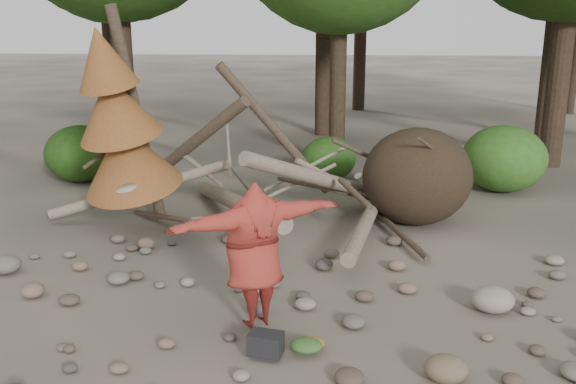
{
  "coord_description": "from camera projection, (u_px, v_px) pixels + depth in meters",
  "views": [
    {
      "loc": [
        0.89,
        -8.34,
        4.15
      ],
      "look_at": [
        0.19,
        1.5,
        1.4
      ],
      "focal_mm": 40.0,
      "sensor_mm": 36.0,
      "label": 1
    }
  ],
  "objects": [
    {
      "name": "backpack",
      "position": [
        266.0,
        348.0,
        7.97
      ],
      "size": [
        0.46,
        0.35,
        0.28
      ],
      "primitive_type": "cube",
      "rotation": [
        0.0,
        0.0,
        -0.19
      ],
      "color": "black",
      "rests_on": "ground"
    },
    {
      "name": "boulder_mid_right",
      "position": [
        493.0,
        299.0,
        9.21
      ],
      "size": [
        0.61,
        0.55,
        0.37
      ],
      "primitive_type": "ellipsoid",
      "color": "gray",
      "rests_on": "ground"
    },
    {
      "name": "bush_right",
      "position": [
        504.0,
        159.0,
        15.36
      ],
      "size": [
        2.0,
        2.0,
        1.6
      ],
      "primitive_type": "ellipsoid",
      "color": "#396E22",
      "rests_on": "ground"
    },
    {
      "name": "bush_left",
      "position": [
        81.0,
        154.0,
        16.29
      ],
      "size": [
        1.8,
        1.8,
        1.44
      ],
      "primitive_type": "ellipsoid",
      "color": "#234913",
      "rests_on": "ground"
    },
    {
      "name": "bush_mid",
      "position": [
        329.0,
        158.0,
        16.48
      ],
      "size": [
        1.4,
        1.4,
        1.12
      ],
      "primitive_type": "ellipsoid",
      "color": "#2E5D1B",
      "rests_on": "ground"
    },
    {
      "name": "ground",
      "position": [
        267.0,
        314.0,
        9.19
      ],
      "size": [
        120.0,
        120.0,
        0.0
      ],
      "primitive_type": "plane",
      "color": "#514C44",
      "rests_on": "ground"
    },
    {
      "name": "cloth_green",
      "position": [
        306.0,
        349.0,
        8.07
      ],
      "size": [
        0.42,
        0.35,
        0.16
      ],
      "primitive_type": "ellipsoid",
      "color": "#346227",
      "rests_on": "ground"
    },
    {
      "name": "boulder_mid_left",
      "position": [
        5.0,
        264.0,
        10.58
      ],
      "size": [
        0.52,
        0.47,
        0.31
      ],
      "primitive_type": "ellipsoid",
      "color": "#6A6259",
      "rests_on": "ground"
    },
    {
      "name": "boulder_front_right",
      "position": [
        446.0,
        369.0,
        7.47
      ],
      "size": [
        0.52,
        0.47,
        0.31
      ],
      "primitive_type": "ellipsoid",
      "color": "brown",
      "rests_on": "ground"
    },
    {
      "name": "cloth_orange",
      "position": [
        311.0,
        347.0,
        8.15
      ],
      "size": [
        0.34,
        0.28,
        0.12
      ],
      "primitive_type": "ellipsoid",
      "color": "#C26521",
      "rests_on": "ground"
    },
    {
      "name": "frisbee_thrower",
      "position": [
        254.0,
        255.0,
        8.46
      ],
      "size": [
        3.02,
        1.9,
        2.0
      ],
      "color": "maroon",
      "rests_on": "ground"
    },
    {
      "name": "dead_conifer",
      "position": [
        120.0,
        126.0,
        12.07
      ],
      "size": [
        2.06,
        2.16,
        4.35
      ],
      "color": "#4C3F30",
      "rests_on": "ground"
    },
    {
      "name": "deadfall_pile",
      "position": [
        388.0,
        179.0,
        12.86
      ],
      "size": [
        8.55,
        5.24,
        3.3
      ],
      "color": "#332619",
      "rests_on": "ground"
    }
  ]
}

